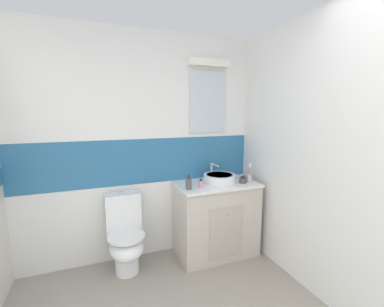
% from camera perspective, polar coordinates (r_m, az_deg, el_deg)
% --- Properties ---
extents(wall_back_tiled, '(3.20, 0.20, 2.50)m').
position_cam_1_polar(wall_back_tiled, '(2.92, -11.03, 1.50)').
color(wall_back_tiled, white).
rests_on(wall_back_tiled, ground_plane).
extents(wall_right_plain, '(0.10, 3.48, 2.50)m').
position_cam_1_polar(wall_right_plain, '(2.47, 27.49, -0.97)').
color(wall_right_plain, white).
rests_on(wall_right_plain, ground_plane).
extents(vanity_cabinet, '(0.91, 0.55, 0.85)m').
position_cam_1_polar(vanity_cabinet, '(3.09, 5.23, -14.03)').
color(vanity_cabinet, beige).
rests_on(vanity_cabinet, ground_plane).
extents(sink_basin, '(0.36, 0.40, 0.19)m').
position_cam_1_polar(sink_basin, '(2.95, 6.07, -5.41)').
color(sink_basin, white).
rests_on(sink_basin, vanity_cabinet).
extents(toilet, '(0.37, 0.50, 0.82)m').
position_cam_1_polar(toilet, '(2.87, -14.51, -17.33)').
color(toilet, white).
rests_on(toilet, ground_plane).
extents(toothbrush_cup, '(0.06, 0.06, 0.22)m').
position_cam_1_polar(toothbrush_cup, '(3.00, 12.52, -5.17)').
color(toothbrush_cup, '#B2ADA3').
rests_on(toothbrush_cup, vanity_cabinet).
extents(soap_dispenser, '(0.06, 0.06, 0.16)m').
position_cam_1_polar(soap_dispenser, '(2.68, -0.75, -6.69)').
color(soap_dispenser, '#4C4C51').
rests_on(soap_dispenser, vanity_cabinet).
extents(hair_gel_jar, '(0.08, 0.08, 0.07)m').
position_cam_1_polar(hair_gel_jar, '(2.97, 11.17, -5.80)').
color(hair_gel_jar, '#4C4C51').
rests_on(hair_gel_jar, vanity_cabinet).
extents(perfume_flask_small, '(0.04, 0.03, 0.10)m').
position_cam_1_polar(perfume_flask_small, '(2.73, 1.95, -6.70)').
color(perfume_flask_small, pink).
rests_on(perfume_flask_small, vanity_cabinet).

